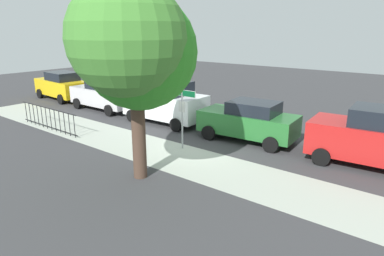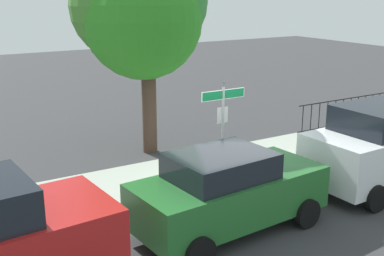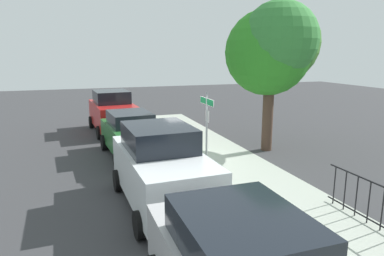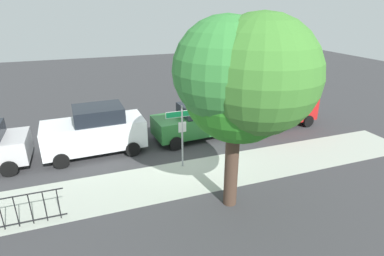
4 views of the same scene
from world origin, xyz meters
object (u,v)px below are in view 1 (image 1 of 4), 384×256
(street_sign, at_px, (182,105))
(car_yellow, at_px, (62,86))
(car_white, at_px, (166,102))
(car_silver, at_px, (106,94))
(car_red, at_px, (373,138))
(shade_tree, at_px, (133,43))
(car_green, at_px, (249,121))

(street_sign, height_order, car_yellow, street_sign)
(street_sign, height_order, car_white, street_sign)
(car_yellow, bearing_deg, street_sign, 172.50)
(car_white, xyz_separation_m, car_silver, (4.80, 0.04, -0.13))
(car_red, bearing_deg, car_silver, -3.40)
(street_sign, distance_m, car_white, 4.15)
(shade_tree, bearing_deg, car_silver, -32.67)
(car_red, bearing_deg, car_yellow, -3.83)
(car_silver, bearing_deg, street_sign, 162.43)
(car_red, distance_m, car_green, 4.80)
(shade_tree, relative_size, car_silver, 1.39)
(car_silver, height_order, car_yellow, car_yellow)
(street_sign, bearing_deg, car_silver, -17.28)
(street_sign, bearing_deg, car_yellow, -11.28)
(car_green, relative_size, car_silver, 0.98)
(car_green, xyz_separation_m, car_silver, (9.60, 0.05, 0.04))
(car_red, xyz_separation_m, car_white, (9.60, 0.20, 0.01))
(street_sign, bearing_deg, car_white, -38.23)
(car_green, bearing_deg, street_sign, 53.49)
(street_sign, relative_size, car_silver, 0.60)
(car_green, xyz_separation_m, car_yellow, (14.40, -0.01, 0.06))
(shade_tree, height_order, car_white, shade_tree)
(car_white, xyz_separation_m, car_yellow, (9.60, -0.03, -0.11))
(car_white, relative_size, car_silver, 1.00)
(shade_tree, distance_m, car_red, 8.75)
(car_silver, xyz_separation_m, car_yellow, (4.80, -0.06, 0.02))
(car_red, bearing_deg, shade_tree, 41.90)
(shade_tree, relative_size, car_yellow, 1.38)
(shade_tree, height_order, car_silver, shade_tree)
(car_red, bearing_deg, car_green, -2.12)
(street_sign, xyz_separation_m, car_silver, (8.01, -2.49, -0.88))
(shade_tree, bearing_deg, car_white, -54.91)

